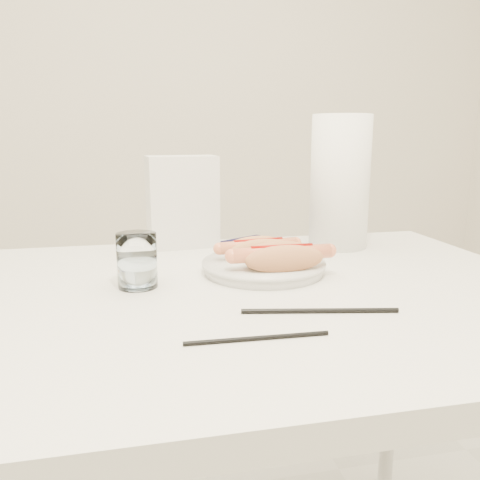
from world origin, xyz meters
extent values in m
cube|color=white|center=(0.00, 0.00, 0.73)|extent=(1.20, 0.80, 0.04)
cylinder|color=silver|center=(0.54, 0.34, 0.35)|extent=(0.04, 0.04, 0.71)
cylinder|color=silver|center=(0.10, 0.09, 0.76)|extent=(0.27, 0.27, 0.02)
ellipsoid|color=tan|center=(0.10, 0.11, 0.79)|extent=(0.13, 0.05, 0.04)
ellipsoid|color=tan|center=(0.10, 0.14, 0.79)|extent=(0.13, 0.05, 0.04)
ellipsoid|color=tan|center=(0.10, 0.12, 0.78)|extent=(0.12, 0.06, 0.02)
cylinder|color=#F28255|center=(0.10, 0.12, 0.80)|extent=(0.16, 0.04, 0.02)
cylinder|color=#990A05|center=(0.10, 0.12, 0.81)|extent=(0.10, 0.02, 0.01)
ellipsoid|color=#CA7F4F|center=(0.12, 0.02, 0.79)|extent=(0.15, 0.04, 0.05)
ellipsoid|color=#CA7F4F|center=(0.12, 0.05, 0.79)|extent=(0.15, 0.04, 0.05)
ellipsoid|color=#CA7F4F|center=(0.12, 0.04, 0.78)|extent=(0.13, 0.06, 0.03)
cylinder|color=#EA7A52|center=(0.12, 0.04, 0.80)|extent=(0.18, 0.03, 0.03)
cylinder|color=#990A05|center=(0.12, 0.04, 0.81)|extent=(0.11, 0.01, 0.01)
cylinder|color=white|center=(-0.13, 0.05, 0.80)|extent=(0.07, 0.07, 0.09)
cylinder|color=black|center=(0.01, -0.21, 0.75)|extent=(0.19, 0.01, 0.01)
cylinder|color=black|center=(0.13, -0.14, 0.75)|extent=(0.23, 0.05, 0.01)
cube|color=silver|center=(-0.02, 0.35, 0.86)|extent=(0.17, 0.10, 0.21)
cube|color=#121135|center=(0.14, 0.32, 0.75)|extent=(0.18, 0.18, 0.01)
cylinder|color=white|center=(0.33, 0.27, 0.90)|extent=(0.15, 0.15, 0.30)
camera|label=1|loc=(-0.13, -0.78, 1.01)|focal=36.47mm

